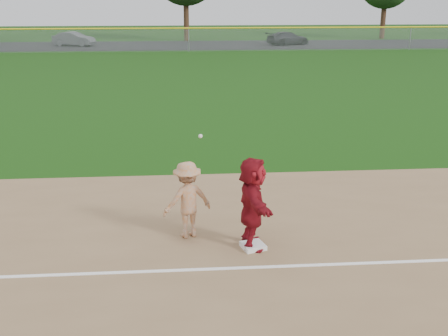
{
  "coord_description": "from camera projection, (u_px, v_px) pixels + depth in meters",
  "views": [
    {
      "loc": [
        -0.95,
        -10.34,
        5.04
      ],
      "look_at": [
        0.0,
        1.5,
        1.3
      ],
      "focal_mm": 45.0,
      "sensor_mm": 36.0,
      "label": 1
    }
  ],
  "objects": [
    {
      "name": "base_runner",
      "position": [
        252.0,
        203.0,
        11.31
      ],
      "size": [
        0.58,
        1.78,
        1.91
      ],
      "primitive_type": "imported",
      "rotation": [
        0.0,
        0.0,
        1.58
      ],
      "color": "maroon",
      "rests_on": "infield_dirt"
    },
    {
      "name": "outfield_fence",
      "position": [
        189.0,
        29.0,
        48.86
      ],
      "size": [
        110.0,
        0.12,
        110.0
      ],
      "color": "#999EA0",
      "rests_on": "ground"
    },
    {
      "name": "car_right",
      "position": [
        288.0,
        38.0,
        55.36
      ],
      "size": [
        4.69,
        3.24,
        1.26
      ],
      "primitive_type": "imported",
      "rotation": [
        0.0,
        0.0,
        1.95
      ],
      "color": "black",
      "rests_on": "parking_asphalt"
    },
    {
      "name": "foul_line",
      "position": [
        234.0,
        268.0,
        10.65
      ],
      "size": [
        60.0,
        0.1,
        0.01
      ],
      "primitive_type": "cube",
      "color": "white",
      "rests_on": "infield_dirt"
    },
    {
      "name": "ground",
      "position": [
        230.0,
        251.0,
        11.42
      ],
      "size": [
        160.0,
        160.0,
        0.0
      ],
      "primitive_type": "plane",
      "color": "#143E0C",
      "rests_on": "ground"
    },
    {
      "name": "car_mid",
      "position": [
        74.0,
        39.0,
        54.09
      ],
      "size": [
        4.3,
        2.68,
        1.34
      ],
      "primitive_type": "imported",
      "rotation": [
        0.0,
        0.0,
        1.23
      ],
      "color": "#525459",
      "rests_on": "parking_asphalt"
    },
    {
      "name": "first_base_play",
      "position": [
        187.0,
        200.0,
        11.83
      ],
      "size": [
        1.22,
        0.96,
        2.33
      ],
      "color": "#9B9B9E",
      "rests_on": "infield_dirt"
    },
    {
      "name": "first_base",
      "position": [
        253.0,
        246.0,
        11.48
      ],
      "size": [
        0.54,
        0.54,
        0.1
      ],
      "primitive_type": "cube",
      "rotation": [
        0.0,
        0.0,
        0.29
      ],
      "color": "white",
      "rests_on": "infield_dirt"
    },
    {
      "name": "parking_asphalt",
      "position": [
        188.0,
        45.0,
        55.15
      ],
      "size": [
        120.0,
        10.0,
        0.01
      ],
      "primitive_type": "cube",
      "color": "black",
      "rests_on": "ground"
    }
  ]
}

